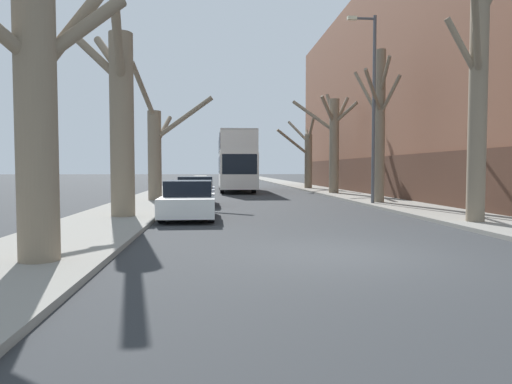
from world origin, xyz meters
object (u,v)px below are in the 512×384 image
(street_tree_right_2, at_px, (333,140))
(street_tree_left_0, at_px, (36,90))
(parked_car_0, at_px, (189,201))
(street_tree_right_1, at_px, (380,121))
(double_decker_bus, at_px, (236,159))
(street_tree_left_1, at_px, (120,117))
(street_tree_right_0, at_px, (479,99))
(parked_car_1, at_px, (196,192))
(lamp_post, at_px, (372,101))
(street_tree_left_2, at_px, (157,148))
(street_tree_right_3, at_px, (307,156))

(street_tree_right_2, bearing_deg, street_tree_left_0, -116.55)
(street_tree_right_2, xyz_separation_m, parked_car_0, (-8.97, -14.60, -3.07))
(street_tree_right_1, height_order, double_decker_bus, street_tree_right_1)
(street_tree_left_1, height_order, street_tree_right_0, street_tree_right_0)
(parked_car_1, bearing_deg, street_tree_left_0, -98.99)
(street_tree_right_2, distance_m, parked_car_1, 12.78)
(parked_car_0, bearing_deg, parked_car_1, 90.00)
(parked_car_1, bearing_deg, lamp_post, -6.38)
(double_decker_bus, bearing_deg, street_tree_right_2, -40.29)
(parked_car_0, bearing_deg, street_tree_left_2, 104.48)
(street_tree_right_3, bearing_deg, street_tree_right_1, -89.51)
(street_tree_left_0, relative_size, parked_car_0, 1.53)
(street_tree_right_1, distance_m, street_tree_right_2, 8.99)
(lamp_post, bearing_deg, street_tree_left_1, -153.82)
(street_tree_right_1, distance_m, lamp_post, 1.15)
(street_tree_left_2, relative_size, parked_car_1, 1.64)
(street_tree_right_2, xyz_separation_m, street_tree_right_3, (-0.22, 7.91, -0.83))
(street_tree_right_0, height_order, street_tree_right_3, street_tree_right_0)
(street_tree_right_0, xyz_separation_m, parked_car_0, (-8.87, 2.77, -3.22))
(street_tree_left_2, bearing_deg, double_decker_bus, 68.69)
(street_tree_left_2, bearing_deg, parked_car_0, -75.52)
(street_tree_right_1, bearing_deg, street_tree_left_0, -129.71)
(street_tree_left_0, relative_size, street_tree_right_2, 0.87)
(street_tree_right_2, relative_size, parked_car_1, 1.71)
(street_tree_left_2, bearing_deg, street_tree_left_1, -91.23)
(street_tree_left_1, height_order, parked_car_0, street_tree_left_1)
(street_tree_right_1, height_order, parked_car_1, street_tree_right_1)
(parked_car_1, distance_m, lamp_post, 9.40)
(parked_car_0, height_order, parked_car_1, parked_car_1)
(street_tree_right_1, distance_m, double_decker_bus, 15.82)
(street_tree_left_1, height_order, double_decker_bus, street_tree_left_1)
(street_tree_right_2, height_order, lamp_post, lamp_post)
(street_tree_left_0, xyz_separation_m, lamp_post, (10.49, 12.80, 1.82))
(street_tree_left_2, bearing_deg, parked_car_1, -44.76)
(street_tree_right_1, height_order, parked_car_0, street_tree_right_1)
(street_tree_right_0, distance_m, double_decker_bus, 23.70)
(street_tree_left_1, xyz_separation_m, street_tree_right_2, (11.24, 14.71, 0.20))
(street_tree_right_3, bearing_deg, street_tree_right_0, -89.74)
(street_tree_right_0, height_order, lamp_post, street_tree_right_0)
(street_tree_right_2, distance_m, double_decker_bus, 8.48)
(street_tree_left_1, xyz_separation_m, street_tree_right_0, (11.14, -2.66, 0.35))
(street_tree_left_2, xyz_separation_m, lamp_post, (10.41, -3.00, 2.10))
(street_tree_left_1, relative_size, street_tree_right_0, 0.75)
(lamp_post, bearing_deg, parked_car_0, -148.52)
(street_tree_right_3, bearing_deg, street_tree_left_0, -109.88)
(double_decker_bus, xyz_separation_m, parked_car_1, (-2.57, -14.01, -1.87))
(street_tree_right_0, xyz_separation_m, parked_car_1, (-8.87, 8.79, -3.20))
(double_decker_bus, bearing_deg, lamp_post, -68.94)
(street_tree_right_0, xyz_separation_m, lamp_post, (-0.55, 7.86, 1.07))
(street_tree_left_1, height_order, street_tree_right_2, street_tree_left_1)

